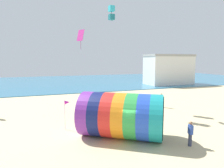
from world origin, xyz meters
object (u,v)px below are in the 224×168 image
object	(u,v)px
bystander_mid_beach	(161,100)
kite_cyan_box	(112,13)
beach_flag	(67,104)
giant_inflatable_tube	(121,115)
kite_magenta_diamond	(81,36)
kite_handler	(190,133)

from	to	relation	value
bystander_mid_beach	kite_cyan_box	bearing A→B (deg)	175.53
kite_cyan_box	beach_flag	size ratio (longest dim) A/B	0.64
kite_cyan_box	bystander_mid_beach	distance (m)	11.80
kite_cyan_box	beach_flag	distance (m)	11.29
giant_inflatable_tube	kite_cyan_box	xyz separation A→B (m)	(2.00, 7.75, 9.19)
giant_inflatable_tube	kite_magenta_diamond	distance (m)	9.08
beach_flag	giant_inflatable_tube	bearing A→B (deg)	-41.57
kite_magenta_diamond	beach_flag	xyz separation A→B (m)	(-1.82, -2.99, -5.93)
kite_cyan_box	bystander_mid_beach	size ratio (longest dim) A/B	0.90
giant_inflatable_tube	kite_handler	world-z (taller)	giant_inflatable_tube
kite_cyan_box	giant_inflatable_tube	bearing A→B (deg)	-104.48
giant_inflatable_tube	kite_handler	distance (m)	4.88
kite_handler	bystander_mid_beach	distance (m)	11.23
kite_cyan_box	bystander_mid_beach	world-z (taller)	kite_cyan_box
kite_handler	beach_flag	size ratio (longest dim) A/B	0.69
kite_magenta_diamond	bystander_mid_beach	world-z (taller)	kite_magenta_diamond
giant_inflatable_tube	beach_flag	size ratio (longest dim) A/B	2.77
kite_cyan_box	beach_flag	xyz separation A→B (m)	(-5.57, -4.59, -8.68)
bystander_mid_beach	giant_inflatable_tube	bearing A→B (deg)	-138.88
kite_magenta_diamond	kite_handler	bearing A→B (deg)	-59.03
giant_inflatable_tube	kite_cyan_box	size ratio (longest dim) A/B	4.31
giant_inflatable_tube	kite_handler	size ratio (longest dim) A/B	4.02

